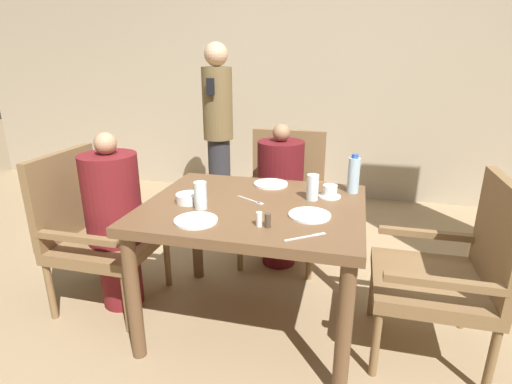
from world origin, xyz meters
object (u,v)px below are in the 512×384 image
chair_far_side (284,194)px  bowl_small (189,198)px  chair_right_side (453,268)px  plate_main_left (271,184)px  glass_tall_near (313,187)px  teacup_with_saucer (330,192)px  standing_host (218,127)px  water_bottle (354,175)px  glass_tall_mid (200,195)px  plate_dessert_center (196,220)px  diner_in_left_chair (115,221)px  diner_in_far_chair (280,195)px  chair_left_side (93,227)px  plate_main_right (310,215)px

chair_far_side → bowl_small: size_ratio=6.97×
chair_right_side → bowl_small: chair_right_side is taller
plate_main_left → glass_tall_near: (0.27, -0.20, 0.06)m
chair_right_side → teacup_with_saucer: (-0.62, 0.20, 0.27)m
standing_host → water_bottle: (1.22, -1.22, -0.02)m
teacup_with_saucer → glass_tall_mid: (-0.62, -0.33, 0.04)m
standing_host → plate_dessert_center: standing_host is taller
diner_in_left_chair → chair_far_side: (0.84, 0.89, -0.06)m
teacup_with_saucer → glass_tall_near: glass_tall_near is taller
glass_tall_near → diner_in_far_chair: bearing=115.6°
plate_dessert_center → water_bottle: water_bottle is taller
bowl_small → glass_tall_mid: 0.12m
diner_in_left_chair → plate_main_left: (0.86, 0.34, 0.19)m
water_bottle → glass_tall_near: 0.27m
chair_far_side → glass_tall_mid: bearing=-103.4°
chair_right_side → glass_tall_near: 0.78m
chair_left_side → standing_host: standing_host is taller
bowl_small → glass_tall_near: (0.62, 0.20, 0.05)m
plate_dessert_center → teacup_with_saucer: bearing=40.9°
plate_dessert_center → standing_host: bearing=106.2°
plate_main_left → plate_main_right: size_ratio=1.00×
plate_dessert_center → water_bottle: bearing=41.4°
diner_in_far_chair → water_bottle: size_ratio=4.68×
chair_right_side → teacup_with_saucer: 0.70m
chair_far_side → glass_tall_near: bearing=-69.1°
chair_far_side → standing_host: 1.04m
chair_left_side → glass_tall_near: (1.28, 0.14, 0.31)m
chair_left_side → chair_far_side: 1.33m
teacup_with_saucer → water_bottle: water_bottle is taller
standing_host → plate_dessert_center: size_ratio=7.78×
chair_left_side → chair_right_side: bearing=0.0°
chair_left_side → glass_tall_near: 1.32m
plate_main_right → glass_tall_near: 0.25m
chair_right_side → plate_main_left: size_ratio=4.62×
standing_host → diner_in_left_chair: bearing=-93.9°
chair_left_side → bowl_small: 0.71m
chair_far_side → plate_main_right: size_ratio=4.62×
teacup_with_saucer → standing_host: bearing=129.6°
standing_host → teacup_with_saucer: 1.74m
bowl_small → plate_main_left: bearing=48.6°
plate_main_right → water_bottle: water_bottle is taller
glass_tall_near → plate_main_right: bearing=-86.2°
standing_host → water_bottle: bearing=-45.0°
teacup_with_saucer → glass_tall_near: bearing=-144.3°
bowl_small → glass_tall_near: glass_tall_near is taller
standing_host → glass_tall_near: bearing=-54.0°
chair_far_side → standing_host: size_ratio=0.59×
chair_far_side → diner_in_left_chair: bearing=-133.3°
diner_in_left_chair → chair_far_side: size_ratio=1.14×
chair_left_side → plate_main_right: chair_left_side is taller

